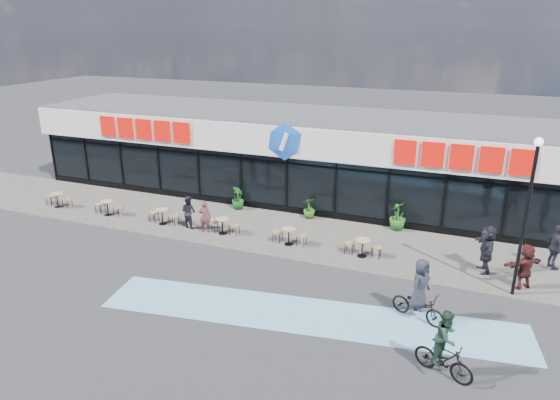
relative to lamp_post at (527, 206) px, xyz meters
name	(u,v)px	position (x,y,z in m)	size (l,w,h in m)	color
ground	(222,275)	(-10.30, -2.30, -3.40)	(120.00, 120.00, 0.00)	#28282B
sidewalk	(267,231)	(-10.30, 2.20, -3.35)	(44.00, 5.00, 0.10)	#605C55
bike_lane	(309,315)	(-6.30, -3.80, -3.40)	(14.00, 2.20, 0.01)	#67A0C2
building	(306,155)	(-10.30, 7.63, -1.07)	(30.60, 6.57, 4.75)	black
lamp_post	(527,206)	(0.00, 0.00, 0.00)	(0.28, 0.28, 5.62)	black
bistro_set_0	(59,198)	(-21.63, 1.13, -2.85)	(1.54, 0.62, 0.90)	tan
bistro_set_1	(109,206)	(-18.43, 1.13, -2.85)	(1.54, 0.62, 0.90)	tan
bistro_set_2	(163,214)	(-15.22, 1.13, -2.85)	(1.54, 0.62, 0.90)	tan
bistro_set_3	(223,224)	(-12.02, 1.13, -2.85)	(1.54, 0.62, 0.90)	tan
bistro_set_4	(290,234)	(-8.82, 1.13, -2.85)	(1.54, 0.62, 0.90)	tan
bistro_set_5	(363,245)	(-5.61, 1.13, -2.85)	(1.54, 0.62, 0.90)	tan
potted_plant_left	(238,198)	(-12.79, 4.22, -2.73)	(0.64, 0.64, 1.14)	#134513
potted_plant_mid	(309,208)	(-8.97, 4.32, -2.79)	(0.57, 0.57, 1.02)	#265A19
potted_plant_right	(398,216)	(-4.73, 4.44, -2.63)	(0.75, 0.75, 1.35)	#1E5518
patron_left	(205,216)	(-12.86, 0.96, -2.56)	(0.54, 0.36, 1.49)	#582D31
patron_right	(189,212)	(-13.82, 1.15, -2.54)	(0.75, 0.58, 1.54)	black
pedestrian_a	(486,249)	(-0.96, 1.46, -2.36)	(1.75, 0.56, 1.89)	black
pedestrian_b	(556,247)	(1.51, 2.66, -2.40)	(1.06, 0.44, 1.81)	black
pedestrian_c	(525,266)	(0.34, 0.62, -2.46)	(1.57, 0.50, 1.70)	#421917
cyclist_a	(445,350)	(-1.97, -5.29, -2.56)	(1.77, 1.11, 2.02)	black
cyclist_b	(419,298)	(-2.95, -2.72, -2.60)	(1.97, 1.32, 2.15)	black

